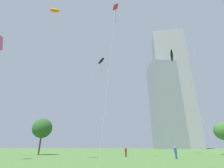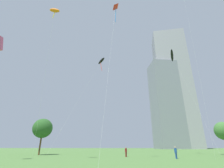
{
  "view_description": "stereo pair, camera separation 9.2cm",
  "coord_description": "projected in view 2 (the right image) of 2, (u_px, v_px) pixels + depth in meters",
  "views": [
    {
      "loc": [
        0.55,
        -11.57,
        2.0
      ],
      "look_at": [
        -0.74,
        13.94,
        11.87
      ],
      "focal_mm": 25.64,
      "sensor_mm": 36.0,
      "label": 1
    },
    {
      "loc": [
        0.64,
        -11.57,
        2.0
      ],
      "look_at": [
        -0.74,
        13.94,
        11.87
      ],
      "focal_mm": 25.64,
      "sensor_mm": 36.0,
      "label": 2
    }
  ],
  "objects": [
    {
      "name": "distant_highrise_0",
      "position": [
        166.0,
        103.0,
        114.72
      ],
      "size": [
        20.45,
        19.17,
        61.5
      ],
      "primitive_type": "cube",
      "rotation": [
        0.0,
        0.0,
        0.15
      ],
      "color": "gray",
      "rests_on": "ground"
    },
    {
      "name": "kite_flying_1",
      "position": [
        101.0,
        61.0,
        45.3
      ],
      "size": [
        11.76,
        5.43,
        25.26
      ],
      "color": "silver",
      "rests_on": "ground"
    },
    {
      "name": "person_standing_0",
      "position": [
        176.0,
        152.0,
        26.34
      ],
      "size": [
        0.41,
        0.41,
        1.86
      ],
      "rotation": [
        0.0,
        0.0,
        0.67
      ],
      "color": "#1E478C",
      "rests_on": "ground"
    },
    {
      "name": "park_tree_0",
      "position": [
        43.0,
        128.0,
        38.73
      ],
      "size": [
        4.59,
        4.59,
        8.21
      ],
      "color": "brown",
      "rests_on": "ground"
    },
    {
      "name": "kite_flying_4",
      "position": [
        115.0,
        10.0,
        32.74
      ],
      "size": [
        2.28,
        9.22,
        29.42
      ],
      "color": "silver",
      "rests_on": "ground"
    },
    {
      "name": "kite_flying_5",
      "position": [
        172.0,
        55.0,
        46.22
      ],
      "size": [
        4.68,
        8.96,
        27.59
      ],
      "color": "silver",
      "rests_on": "ground"
    },
    {
      "name": "distant_highrise_1",
      "position": [
        173.0,
        86.0,
        122.6
      ],
      "size": [
        25.81,
        22.58,
        89.99
      ],
      "primitive_type": "cube",
      "rotation": [
        0.0,
        0.0,
        -0.12
      ],
      "color": "#939399",
      "rests_on": "ground"
    },
    {
      "name": "person_standing_1",
      "position": [
        126.0,
        151.0,
        30.75
      ],
      "size": [
        0.38,
        0.38,
        1.73
      ],
      "rotation": [
        0.0,
        0.0,
        3.92
      ],
      "color": "maroon",
      "rests_on": "ground"
    },
    {
      "name": "kite_flying_6",
      "position": [
        55.0,
        11.0,
        29.64
      ],
      "size": [
        2.93,
        4.58,
        26.15
      ],
      "color": "silver",
      "rests_on": "ground"
    },
    {
      "name": "park_tree_2",
      "position": [
        223.0,
        131.0,
        37.91
      ],
      "size": [
        3.86,
        3.86,
        7.37
      ],
      "color": "brown",
      "rests_on": "ground"
    }
  ]
}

